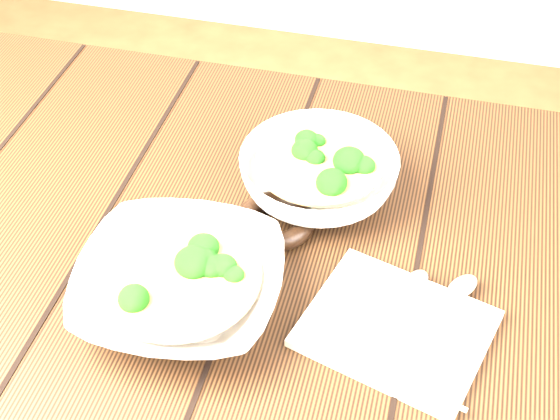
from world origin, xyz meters
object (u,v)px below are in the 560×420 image
napkin (396,328)px  soup_bowl_back (319,174)px  table (266,322)px  trivet (275,221)px  soup_bowl_front (180,285)px

napkin → soup_bowl_back: bearing=139.2°
table → trivet: trivet is taller
soup_bowl_back → table: bearing=-105.0°
trivet → napkin: trivet is taller
soup_bowl_back → trivet: (-0.04, -0.08, -0.02)m
soup_bowl_back → trivet: size_ratio=2.60×
napkin → table: bearing=174.0°
table → trivet: size_ratio=11.96×
trivet → napkin: bearing=-36.3°
soup_bowl_front → trivet: soup_bowl_front is taller
soup_bowl_front → trivet: size_ratio=2.50×
soup_bowl_front → napkin: soup_bowl_front is taller
soup_bowl_back → napkin: (0.13, -0.20, -0.03)m
table → soup_bowl_back: size_ratio=4.60×
napkin → trivet: bearing=159.5°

